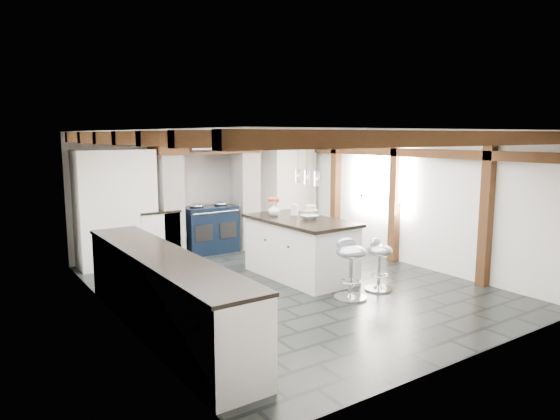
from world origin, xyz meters
TOP-DOWN VIEW (x-y plane):
  - ground at (0.00, 0.00)m, footprint 6.00×6.00m
  - room_shell at (-0.61, 1.42)m, footprint 6.00×6.03m
  - range_cooker at (0.00, 2.68)m, footprint 1.00×0.63m
  - kitchen_island at (0.44, 0.33)m, footprint 1.05×1.93m
  - bar_stool_near at (0.97, -0.86)m, footprint 0.46×0.46m
  - bar_stool_far at (0.37, -0.93)m, footprint 0.52×0.52m

SIDE VIEW (x-z plane):
  - ground at x=0.00m, z-range 0.00..0.00m
  - range_cooker at x=0.00m, z-range -0.03..0.96m
  - bar_stool_near at x=0.97m, z-range 0.09..0.85m
  - kitchen_island at x=0.44m, z-range -0.15..1.11m
  - bar_stool_far at x=0.37m, z-range 0.10..0.95m
  - room_shell at x=-0.61m, z-range -1.93..4.07m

